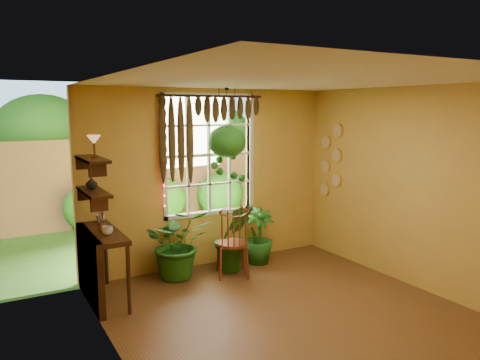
% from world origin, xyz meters
% --- Properties ---
extents(floor, '(4.50, 4.50, 0.00)m').
position_xyz_m(floor, '(0.00, 0.00, 0.00)').
color(floor, brown).
rests_on(floor, ground).
extents(ceiling, '(4.50, 4.50, 0.00)m').
position_xyz_m(ceiling, '(0.00, 0.00, 2.70)').
color(ceiling, white).
rests_on(ceiling, wall_back).
extents(wall_back, '(4.00, 0.00, 4.00)m').
position_xyz_m(wall_back, '(0.00, 2.25, 1.35)').
color(wall_back, '#BC9340').
rests_on(wall_back, floor).
extents(wall_left, '(0.00, 4.50, 4.50)m').
position_xyz_m(wall_left, '(-2.00, 0.00, 1.35)').
color(wall_left, '#BC9340').
rests_on(wall_left, floor).
extents(wall_right, '(0.00, 4.50, 4.50)m').
position_xyz_m(wall_right, '(2.00, 0.00, 1.35)').
color(wall_right, '#BC9340').
rests_on(wall_right, floor).
extents(window, '(1.52, 0.10, 1.86)m').
position_xyz_m(window, '(0.00, 2.28, 1.70)').
color(window, white).
rests_on(window, wall_back).
extents(valance_vine, '(1.70, 0.12, 1.10)m').
position_xyz_m(valance_vine, '(-0.08, 2.16, 2.28)').
color(valance_vine, '#34170E').
rests_on(valance_vine, window).
extents(string_lights, '(0.03, 0.03, 1.54)m').
position_xyz_m(string_lights, '(-0.76, 2.19, 1.75)').
color(string_lights, '#FF2633').
rests_on(string_lights, window).
extents(wall_plates, '(0.04, 0.32, 1.10)m').
position_xyz_m(wall_plates, '(1.98, 1.79, 1.55)').
color(wall_plates, '#F2E3C6').
rests_on(wall_plates, wall_right).
extents(counter_ledge, '(0.40, 1.20, 0.90)m').
position_xyz_m(counter_ledge, '(-1.91, 1.60, 0.55)').
color(counter_ledge, '#34170E').
rests_on(counter_ledge, floor).
extents(shelf_lower, '(0.25, 0.90, 0.04)m').
position_xyz_m(shelf_lower, '(-1.88, 1.60, 1.40)').
color(shelf_lower, '#34170E').
rests_on(shelf_lower, wall_left).
extents(shelf_upper, '(0.25, 0.90, 0.04)m').
position_xyz_m(shelf_upper, '(-1.88, 1.60, 1.80)').
color(shelf_upper, '#34170E').
rests_on(shelf_upper, wall_left).
extents(backyard, '(14.00, 10.00, 12.00)m').
position_xyz_m(backyard, '(0.24, 6.87, 1.28)').
color(backyard, '#2E5E1A').
rests_on(backyard, ground).
extents(windsor_chair, '(0.59, 0.60, 1.21)m').
position_xyz_m(windsor_chair, '(0.03, 1.57, 0.35)').
color(windsor_chair, maroon).
rests_on(windsor_chair, floor).
extents(potted_plant_left, '(1.09, 1.00, 1.02)m').
position_xyz_m(potted_plant_left, '(-0.68, 1.90, 0.51)').
color(potted_plant_left, '#194E14').
rests_on(potted_plant_left, floor).
extents(potted_plant_mid, '(0.65, 0.57, 1.03)m').
position_xyz_m(potted_plant_mid, '(0.15, 1.78, 0.52)').
color(potted_plant_mid, '#194E14').
rests_on(potted_plant_mid, floor).
extents(potted_plant_right, '(0.55, 0.55, 0.87)m').
position_xyz_m(potted_plant_right, '(0.65, 1.89, 0.43)').
color(potted_plant_right, '#194E14').
rests_on(potted_plant_right, floor).
extents(hanging_basket, '(0.56, 0.56, 1.41)m').
position_xyz_m(hanging_basket, '(0.14, 1.95, 1.87)').
color(hanging_basket, black).
rests_on(hanging_basket, ceiling).
extents(cup_a, '(0.17, 0.17, 0.11)m').
position_xyz_m(cup_a, '(-1.78, 1.39, 0.95)').
color(cup_a, silver).
rests_on(cup_a, counter_ledge).
extents(cup_b, '(0.14, 0.14, 0.11)m').
position_xyz_m(cup_b, '(-1.72, 2.02, 0.96)').
color(cup_b, beige).
rests_on(cup_b, counter_ledge).
extents(brush_jar, '(0.09, 0.09, 0.32)m').
position_xyz_m(brush_jar, '(-1.80, 1.58, 1.02)').
color(brush_jar, brown).
rests_on(brush_jar, counter_ledge).
extents(shelf_vase, '(0.17, 0.17, 0.15)m').
position_xyz_m(shelf_vase, '(-1.87, 1.73, 1.49)').
color(shelf_vase, '#B2AD99').
rests_on(shelf_vase, shelf_lower).
extents(tiffany_lamp, '(0.16, 0.16, 0.27)m').
position_xyz_m(tiffany_lamp, '(-1.86, 1.53, 2.02)').
color(tiffany_lamp, '#553818').
rests_on(tiffany_lamp, shelf_upper).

